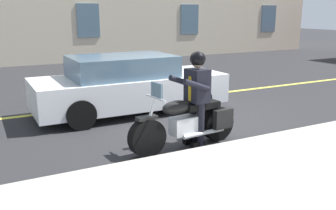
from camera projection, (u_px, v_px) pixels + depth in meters
name	position (u px, v px, depth m)	size (l,w,h in m)	color
ground_plane	(183.00, 120.00, 8.50)	(80.00, 80.00, 0.00)	#28282B
lane_center_stripe	(147.00, 102.00, 10.22)	(60.00, 0.16, 0.01)	#E5DB4C
motorcycle_main	(188.00, 123.00, 6.71)	(2.22, 0.73, 1.26)	black
rider_main	(196.00, 90.00, 6.67)	(0.66, 0.59, 1.74)	black
car_silver	(128.00, 85.00, 9.00)	(4.60, 1.92, 1.40)	white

